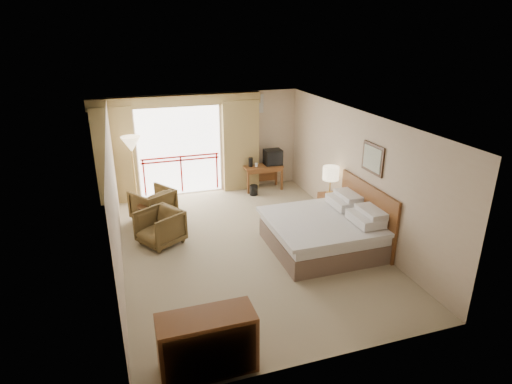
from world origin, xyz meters
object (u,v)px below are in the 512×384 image
object	(u,v)px
bed	(324,232)
side_table	(149,213)
armchair_near	(162,243)
wastebasket	(254,190)
armchair_far	(154,220)
floor_lamp	(131,147)
tv	(273,157)
desk	(262,170)
dresser	(207,343)
nightstand	(330,208)
table_lamp	(331,174)

from	to	relation	value
bed	side_table	distance (m)	3.94
armchair_near	wastebasket	bearing A→B (deg)	95.75
side_table	armchair_near	bearing A→B (deg)	-79.68
armchair_far	floor_lamp	distance (m)	1.85
tv	wastebasket	size ratio (longest dim) A/B	1.71
desk	dresser	xyz separation A→B (m)	(-2.90, -6.31, -0.12)
armchair_near	dresser	bearing A→B (deg)	-28.45
bed	floor_lamp	world-z (taller)	floor_lamp
wastebasket	armchair_far	world-z (taller)	armchair_far
tv	side_table	world-z (taller)	tv
nightstand	dresser	size ratio (longest dim) A/B	0.50
tv	wastebasket	xyz separation A→B (m)	(-0.68, -0.36, -0.78)
bed	desk	world-z (taller)	bed
desk	tv	bearing A→B (deg)	-14.05
nightstand	side_table	size ratio (longest dim) A/B	1.15
bed	table_lamp	world-z (taller)	table_lamp
table_lamp	tv	bearing A→B (deg)	102.53
armchair_far	dresser	world-z (taller)	dresser
nightstand	desk	distance (m)	2.65
table_lamp	tv	size ratio (longest dim) A/B	1.39
side_table	floor_lamp	bearing A→B (deg)	98.89
table_lamp	nightstand	bearing A→B (deg)	-90.00
table_lamp	side_table	world-z (taller)	table_lamp
floor_lamp	armchair_near	bearing A→B (deg)	-80.55
table_lamp	wastebasket	distance (m)	2.59
dresser	armchair_far	bearing A→B (deg)	91.76
armchair_near	side_table	size ratio (longest dim) A/B	1.49
tv	armchair_far	size ratio (longest dim) A/B	0.56
bed	armchair_near	world-z (taller)	bed
nightstand	side_table	distance (m)	4.18
desk	floor_lamp	bearing A→B (deg)	-178.37
desk	floor_lamp	world-z (taller)	floor_lamp
bed	tv	distance (m)	3.72
table_lamp	bed	bearing A→B (deg)	-120.53
table_lamp	armchair_near	xyz separation A→B (m)	(-3.94, -0.02, -1.15)
desk	armchair_near	xyz separation A→B (m)	(-3.10, -2.48, -0.55)
desk	armchair_far	size ratio (longest dim) A/B	1.25
wastebasket	tv	bearing A→B (deg)	27.64
table_lamp	armchair_far	size ratio (longest dim) A/B	0.77
armchair_near	dresser	size ratio (longest dim) A/B	0.64
desk	side_table	world-z (taller)	desk
tv	dresser	xyz separation A→B (m)	(-3.20, -6.26, -0.49)
tv	floor_lamp	xyz separation A→B (m)	(-3.76, -0.28, 0.68)
wastebasket	floor_lamp	xyz separation A→B (m)	(-3.08, 0.08, 1.45)
armchair_far	armchair_near	distance (m)	1.26
desk	nightstand	bearing A→B (deg)	-75.44
armchair_far	armchair_near	size ratio (longest dim) A/B	1.04
bed	dresser	bearing A→B (deg)	-139.16
table_lamp	floor_lamp	bearing A→B (deg)	153.63
wastebasket	armchair_far	bearing A→B (deg)	-163.70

